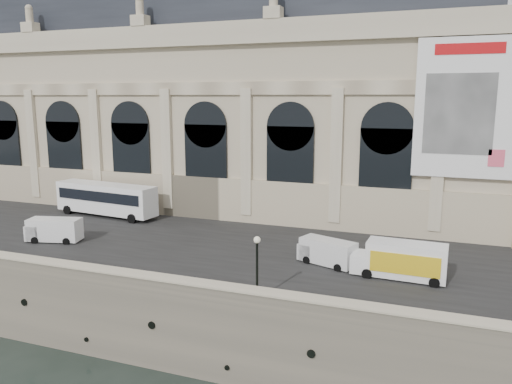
{
  "coord_description": "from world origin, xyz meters",
  "views": [
    {
      "loc": [
        20.97,
        -29.37,
        20.06
      ],
      "look_at": [
        2.05,
        22.0,
        9.62
      ],
      "focal_mm": 35.0,
      "sensor_mm": 36.0,
      "label": 1
    }
  ],
  "objects_px": {
    "van_b": "(52,230)",
    "van_c": "(325,252)",
    "bus_left": "(106,198)",
    "box_truck": "(401,260)",
    "lamp_right": "(257,269)"
  },
  "relations": [
    {
      "from": "van_c",
      "to": "bus_left",
      "type": "bearing_deg",
      "value": 163.93
    },
    {
      "from": "box_truck",
      "to": "lamp_right",
      "type": "height_order",
      "value": "lamp_right"
    },
    {
      "from": "bus_left",
      "to": "lamp_right",
      "type": "distance_m",
      "value": 30.89
    },
    {
      "from": "van_c",
      "to": "lamp_right",
      "type": "xyz_separation_m",
      "value": [
        -2.77,
        -9.23,
        1.19
      ]
    },
    {
      "from": "bus_left",
      "to": "van_c",
      "type": "relative_size",
      "value": 2.57
    },
    {
      "from": "box_truck",
      "to": "lamp_right",
      "type": "xyz_separation_m",
      "value": [
        -9.08,
        -8.0,
        0.85
      ]
    },
    {
      "from": "box_truck",
      "to": "van_b",
      "type": "bearing_deg",
      "value": -177.63
    },
    {
      "from": "van_b",
      "to": "box_truck",
      "type": "relative_size",
      "value": 0.76
    },
    {
      "from": "van_b",
      "to": "van_c",
      "type": "relative_size",
      "value": 1.05
    },
    {
      "from": "van_c",
      "to": "lamp_right",
      "type": "relative_size",
      "value": 1.13
    },
    {
      "from": "box_truck",
      "to": "lamp_right",
      "type": "distance_m",
      "value": 12.13
    },
    {
      "from": "van_b",
      "to": "box_truck",
      "type": "xyz_separation_m",
      "value": [
        33.07,
        1.37,
        0.27
      ]
    },
    {
      "from": "van_b",
      "to": "lamp_right",
      "type": "bearing_deg",
      "value": -15.46
    },
    {
      "from": "bus_left",
      "to": "lamp_right",
      "type": "relative_size",
      "value": 2.92
    },
    {
      "from": "bus_left",
      "to": "van_b",
      "type": "height_order",
      "value": "bus_left"
    }
  ]
}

